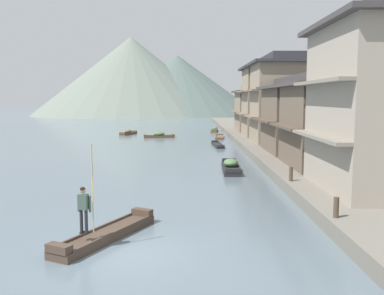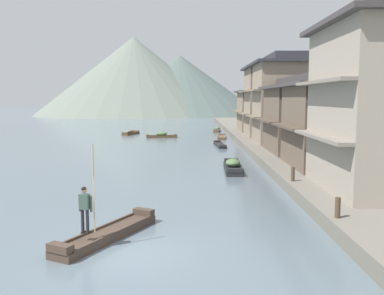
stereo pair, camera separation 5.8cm
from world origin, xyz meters
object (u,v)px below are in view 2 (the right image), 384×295
at_px(boat_midriver_upstream, 220,137).
at_px(house_waterfront_nearest, 384,101).
at_px(boat_midriver_drifting, 215,130).
at_px(house_waterfront_far, 267,99).
at_px(boat_moored_third, 218,145).
at_px(house_waterfront_narrow, 283,100).
at_px(mooring_post_dock_near, 336,207).
at_px(boat_moored_nearest, 160,135).
at_px(boatman_person, 83,204).
at_px(boat_moored_second, 231,167).
at_px(boat_moored_far, 129,133).
at_px(house_waterfront_tall, 303,116).
at_px(boat_foreground_poled, 106,234).
at_px(house_waterfront_second, 334,120).
at_px(house_waterfront_end, 256,109).
at_px(mooring_post_dock_mid, 291,174).

xyz_separation_m(boat_midriver_upstream, house_waterfront_nearest, (5.44, -33.84, 4.80)).
relative_size(boat_midriver_drifting, house_waterfront_far, 0.56).
bearing_deg(boat_moored_third, house_waterfront_narrow, -16.82).
distance_m(house_waterfront_nearest, mooring_post_dock_near, 7.32).
distance_m(house_waterfront_nearest, house_waterfront_narrow, 22.78).
bearing_deg(house_waterfront_far, boat_moored_nearest, 161.21).
bearing_deg(boatman_person, boat_moored_second, 67.65).
bearing_deg(mooring_post_dock_near, house_waterfront_far, 84.07).
relative_size(boat_midriver_upstream, house_waterfront_far, 0.64).
xyz_separation_m(boat_moored_second, house_waterfront_narrow, (6.43, 13.57, 4.63)).
relative_size(boat_moored_far, house_waterfront_nearest, 0.44).
relative_size(boat_moored_third, boat_moored_far, 1.36).
bearing_deg(boat_moored_third, house_waterfront_nearest, -75.73).
distance_m(house_waterfront_tall, house_waterfront_narrow, 7.92).
distance_m(boat_moored_nearest, house_waterfront_nearest, 37.39).
bearing_deg(house_waterfront_nearest, boatman_person, -153.30).
relative_size(boat_midriver_drifting, boat_midriver_upstream, 0.88).
xyz_separation_m(boatman_person, house_waterfront_far, (12.64, 36.70, 3.38)).
distance_m(boat_foreground_poled, boat_midriver_drifting, 50.25).
bearing_deg(house_waterfront_tall, boat_moored_third, 123.40).
height_order(boat_moored_nearest, boat_moored_far, boat_moored_nearest).
xyz_separation_m(house_waterfront_nearest, house_waterfront_second, (0.08, 7.32, -1.30)).
height_order(boat_moored_far, house_waterfront_second, house_waterfront_second).
xyz_separation_m(house_waterfront_narrow, house_waterfront_end, (-0.32, 15.20, -1.30)).
distance_m(boatman_person, mooring_post_dock_near, 9.14).
bearing_deg(house_waterfront_far, house_waterfront_narrow, -88.29).
relative_size(boat_foreground_poled, boat_moored_third, 0.96).
distance_m(boatman_person, boat_midriver_upstream, 40.98).
relative_size(boat_foreground_poled, mooring_post_dock_near, 6.35).
xyz_separation_m(boat_moored_far, boat_midriver_drifting, (12.38, 4.97, -0.01)).
relative_size(boat_foreground_poled, house_waterfront_far, 0.57).
height_order(house_waterfront_end, mooring_post_dock_near, house_waterfront_end).
height_order(house_waterfront_second, house_waterfront_far, house_waterfront_far).
bearing_deg(house_waterfront_far, house_waterfront_second, -89.37).
xyz_separation_m(boat_moored_third, boat_moored_far, (-11.56, 14.74, 0.13)).
xyz_separation_m(boat_midriver_upstream, mooring_post_dock_mid, (1.62, -31.59, 0.90)).
xyz_separation_m(house_waterfront_second, mooring_post_dock_near, (-3.90, -12.19, -2.61)).
distance_m(house_waterfront_second, mooring_post_dock_mid, 6.91).
bearing_deg(boatman_person, boat_foreground_poled, 64.29).
bearing_deg(mooring_post_dock_mid, boat_midriver_drifting, 92.23).
bearing_deg(boat_moored_second, boatman_person, -112.35).
height_order(boatman_person, house_waterfront_far, house_waterfront_far).
bearing_deg(boat_moored_nearest, boat_foreground_poled, -88.75).
bearing_deg(boat_moored_far, boat_moored_second, -69.23).
height_order(mooring_post_dock_near, mooring_post_dock_mid, mooring_post_dock_near).
height_order(boat_moored_far, boat_midriver_drifting, boat_midriver_drifting).
relative_size(boatman_person, house_waterfront_tall, 0.39).
height_order(boatman_person, mooring_post_dock_mid, boatman_person).
distance_m(boat_moored_nearest, mooring_post_dock_near, 40.65).
bearing_deg(house_waterfront_far, mooring_post_dock_near, -95.93).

